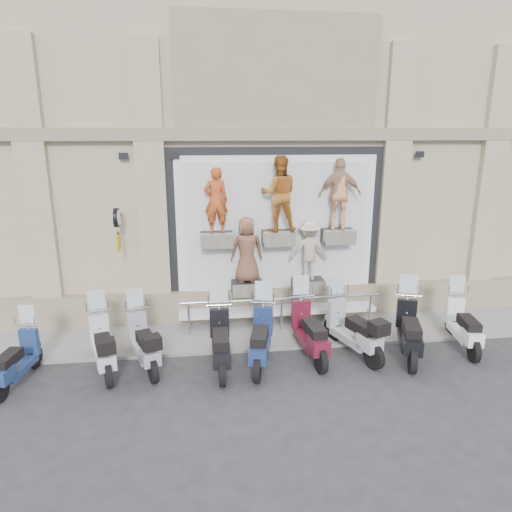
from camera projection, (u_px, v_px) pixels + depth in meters
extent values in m
plane|color=#2C2C2F|center=(298.00, 372.00, 9.62)|extent=(90.00, 90.00, 0.00)
cube|color=gray|center=(281.00, 329.00, 11.62)|extent=(16.00, 2.20, 0.08)
cube|color=black|center=(276.00, 232.00, 11.83)|extent=(5.60, 0.10, 4.30)
cube|color=white|center=(276.00, 232.00, 11.77)|extent=(5.10, 0.06, 3.90)
cube|color=white|center=(277.00, 233.00, 11.74)|extent=(4.70, 0.04, 3.60)
cube|color=white|center=(278.00, 309.00, 11.95)|extent=(5.10, 0.75, 0.10)
cube|color=#28282B|center=(217.00, 239.00, 11.31)|extent=(0.80, 0.50, 0.35)
imported|color=#D6541F|center=(216.00, 200.00, 11.06)|extent=(0.60, 0.41, 1.60)
cube|color=#28282B|center=(278.00, 238.00, 11.50)|extent=(0.80, 0.50, 0.35)
imported|color=#93591F|center=(279.00, 194.00, 11.21)|extent=(0.96, 0.78, 1.86)
cube|color=#28282B|center=(338.00, 236.00, 11.68)|extent=(0.80, 0.50, 0.35)
imported|color=#DEA87E|center=(340.00, 194.00, 11.41)|extent=(1.09, 0.55, 1.79)
cube|color=#28282B|center=(247.00, 288.00, 11.74)|extent=(0.80, 0.50, 0.35)
imported|color=brown|center=(247.00, 250.00, 11.48)|extent=(0.84, 0.57, 1.67)
cube|color=#28282B|center=(308.00, 285.00, 11.93)|extent=(0.80, 0.50, 0.35)
imported|color=beige|center=(309.00, 250.00, 11.69)|extent=(1.03, 0.63, 1.54)
cube|color=black|center=(118.00, 216.00, 10.99)|extent=(0.06, 0.56, 0.06)
cylinder|color=black|center=(117.00, 218.00, 10.73)|extent=(0.10, 0.46, 0.46)
cube|color=gold|center=(119.00, 242.00, 10.88)|extent=(0.04, 0.50, 0.38)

